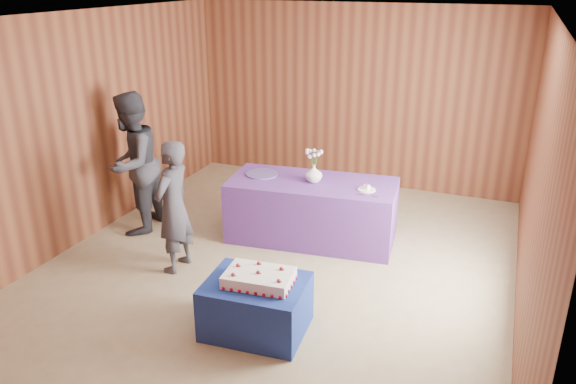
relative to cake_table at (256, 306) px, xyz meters
The scene contains 13 objects.
ground 1.23m from the cake_table, 103.49° to the left, with size 6.00×6.00×0.00m, color tan.
room_shell 1.96m from the cake_table, 103.49° to the left, with size 5.04×6.04×2.72m.
cake_table is the anchor object (origin of this frame).
serving_table 2.02m from the cake_table, 94.93° to the left, with size 2.00×0.90×0.75m, color #603289.
sheet_cake 0.31m from the cake_table, ahead, with size 0.66×0.48×0.14m.
vase 2.10m from the cake_table, 94.52° to the left, with size 0.20×0.20×0.21m, color silver.
flower_spray 2.18m from the cake_table, 94.52° to the left, with size 0.22×0.21×0.17m.
platter 2.23m from the cake_table, 112.70° to the left, with size 0.40×0.40×0.02m, color #57478F.
plate 2.09m from the cake_table, 75.70° to the left, with size 0.21×0.21×0.01m, color white.
cake_slice 2.10m from the cake_table, 75.69° to the left, with size 0.08×0.07×0.07m.
knife 1.95m from the cake_table, 73.14° to the left, with size 0.26×0.02×0.00m, color silver.
guest_left 1.58m from the cake_table, 150.74° to the left, with size 0.54×0.35×1.48m, color #383640.
guest_right 2.80m from the cake_table, 148.58° to the left, with size 0.86×0.67×1.78m, color #32333C.
Camera 1 is at (2.18, -5.13, 3.09)m, focal length 35.00 mm.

